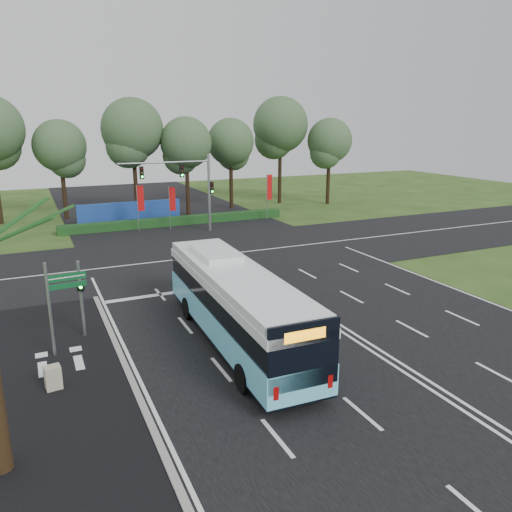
{
  "coord_description": "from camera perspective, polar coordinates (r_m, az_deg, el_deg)",
  "views": [
    {
      "loc": [
        -12.98,
        -22.28,
        9.78
      ],
      "look_at": [
        -1.82,
        2.0,
        2.57
      ],
      "focal_mm": 35.0,
      "sensor_mm": 36.0,
      "label": 1
    }
  ],
  "objects": [
    {
      "name": "blue_hoarding",
      "position": [
        50.84,
        -14.19,
        4.8
      ],
      "size": [
        10.0,
        0.3,
        2.2
      ],
      "primitive_type": "cube",
      "color": "#1B3E95",
      "rests_on": "ground"
    },
    {
      "name": "utility_cabinet",
      "position": [
        20.7,
        -22.17,
        -12.8
      ],
      "size": [
        0.63,
        0.55,
        0.96
      ],
      "primitive_type": "cube",
      "rotation": [
        0.0,
        0.0,
        0.12
      ],
      "color": "#AEA68C",
      "rests_on": "ground"
    },
    {
      "name": "banner_flag_left",
      "position": [
        46.74,
        -13.12,
        6.13
      ],
      "size": [
        0.64,
        0.1,
        4.3
      ],
      "rotation": [
        0.0,
        0.0,
        -0.08
      ],
      "color": "gray",
      "rests_on": "ground"
    },
    {
      "name": "banner_flag_right",
      "position": [
        50.92,
        1.47,
        7.53
      ],
      "size": [
        0.69,
        0.21,
        4.74
      ],
      "rotation": [
        0.0,
        0.0,
        0.23
      ],
      "color": "gray",
      "rests_on": "ground"
    },
    {
      "name": "street_sign",
      "position": [
        22.63,
        -21.75,
        -4.43
      ],
      "size": [
        1.64,
        0.23,
        4.2
      ],
      "rotation": [
        0.0,
        0.0,
        0.08
      ],
      "color": "gray",
      "rests_on": "ground"
    },
    {
      "name": "traffic_light_gantry",
      "position": [
        45.06,
        -7.58,
        8.44
      ],
      "size": [
        8.41,
        0.28,
        7.0
      ],
      "color": "gray",
      "rests_on": "ground"
    },
    {
      "name": "ground",
      "position": [
        27.58,
        5.21,
        -5.74
      ],
      "size": [
        120.0,
        120.0,
        0.0
      ],
      "primitive_type": "plane",
      "color": "#2A4517",
      "rests_on": "ground"
    },
    {
      "name": "banner_flag_mid",
      "position": [
        46.96,
        -9.61,
        6.17
      ],
      "size": [
        0.59,
        0.16,
        4.06
      ],
      "rotation": [
        0.0,
        0.0,
        -0.19
      ],
      "color": "gray",
      "rests_on": "ground"
    },
    {
      "name": "pedestrian_signal",
      "position": [
        24.36,
        -19.35,
        -4.37
      ],
      "size": [
        0.34,
        0.43,
        3.69
      ],
      "rotation": [
        0.0,
        0.0,
        -0.38
      ],
      "color": "gray",
      "rests_on": "ground"
    },
    {
      "name": "eucalyptus_row",
      "position": [
        55.19,
        -11.99,
        13.39
      ],
      "size": [
        47.73,
        9.27,
        12.76
      ],
      "color": "black",
      "rests_on": "ground"
    },
    {
      "name": "road_cross",
      "position": [
        37.93,
        -3.81,
        0.16
      ],
      "size": [
        120.0,
        14.0,
        0.05
      ],
      "primitive_type": "cube",
      "color": "black",
      "rests_on": "ground"
    },
    {
      "name": "city_bus",
      "position": [
        22.44,
        -2.31,
        -5.53
      ],
      "size": [
        3.16,
        13.08,
        3.73
      ],
      "rotation": [
        0.0,
        0.0,
        -0.03
      ],
      "color": "#6BD9F9",
      "rests_on": "ground"
    },
    {
      "name": "bike_path",
      "position": [
        21.61,
        -21.18,
        -12.83
      ],
      "size": [
        5.0,
        18.0,
        0.06
      ],
      "primitive_type": "cube",
      "color": "black",
      "rests_on": "ground"
    },
    {
      "name": "road_main",
      "position": [
        27.57,
        5.21,
        -5.7
      ],
      "size": [
        20.0,
        120.0,
        0.04
      ],
      "primitive_type": "cube",
      "color": "black",
      "rests_on": "ground"
    },
    {
      "name": "hedge",
      "position": [
        49.45,
        -9.03,
        3.97
      ],
      "size": [
        22.0,
        1.2,
        0.8
      ],
      "primitive_type": "cube",
      "color": "#143714",
      "rests_on": "ground"
    },
    {
      "name": "kerb_strip",
      "position": [
        21.78,
        -14.77,
        -11.94
      ],
      "size": [
        0.25,
        18.0,
        0.12
      ],
      "primitive_type": "cube",
      "color": "gray",
      "rests_on": "ground"
    }
  ]
}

